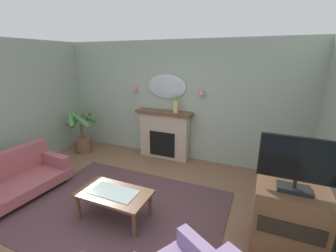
{
  "coord_description": "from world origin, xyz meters",
  "views": [
    {
      "loc": [
        1.88,
        -2.32,
        2.37
      ],
      "look_at": [
        0.33,
        1.32,
        1.15
      ],
      "focal_mm": 24.04,
      "sensor_mm": 36.0,
      "label": 1
    }
  ],
  "objects_px": {
    "mantel_vase_left": "(176,104)",
    "wall_mirror": "(167,87)",
    "wall_sconce_left": "(134,87)",
    "fireplace": "(164,135)",
    "tv_flatscreen": "(299,163)",
    "floral_couch": "(11,180)",
    "wall_sconce_right": "(202,91)",
    "tv_cabinet": "(287,221)",
    "potted_plant_corner_palm": "(82,129)",
    "coffee_table": "(114,195)"
  },
  "relations": [
    {
      "from": "wall_mirror",
      "to": "floral_couch",
      "type": "height_order",
      "value": "wall_mirror"
    },
    {
      "from": "fireplace",
      "to": "wall_sconce_right",
      "type": "bearing_deg",
      "value": 6.16
    },
    {
      "from": "fireplace",
      "to": "wall_mirror",
      "type": "relative_size",
      "value": 1.42
    },
    {
      "from": "coffee_table",
      "to": "potted_plant_corner_palm",
      "type": "relative_size",
      "value": 0.91
    },
    {
      "from": "wall_sconce_right",
      "to": "floral_couch",
      "type": "relative_size",
      "value": 0.08
    },
    {
      "from": "floral_couch",
      "to": "tv_flatscreen",
      "type": "relative_size",
      "value": 2.09
    },
    {
      "from": "tv_cabinet",
      "to": "coffee_table",
      "type": "bearing_deg",
      "value": -172.33
    },
    {
      "from": "mantel_vase_left",
      "to": "floral_couch",
      "type": "xyz_separation_m",
      "value": [
        -2.08,
        -2.54,
        -1.05
      ]
    },
    {
      "from": "mantel_vase_left",
      "to": "wall_sconce_right",
      "type": "distance_m",
      "value": 0.63
    },
    {
      "from": "fireplace",
      "to": "tv_flatscreen",
      "type": "xyz_separation_m",
      "value": [
        2.54,
        -2.02,
        0.68
      ]
    },
    {
      "from": "wall_sconce_left",
      "to": "fireplace",
      "type": "bearing_deg",
      "value": -6.16
    },
    {
      "from": "mantel_vase_left",
      "to": "wall_sconce_left",
      "type": "xyz_separation_m",
      "value": [
        -1.15,
        0.12,
        0.29
      ]
    },
    {
      "from": "coffee_table",
      "to": "wall_sconce_right",
      "type": "bearing_deg",
      "value": 74.93
    },
    {
      "from": "wall_mirror",
      "to": "wall_sconce_left",
      "type": "xyz_separation_m",
      "value": [
        -0.85,
        -0.05,
        -0.05
      ]
    },
    {
      "from": "wall_sconce_left",
      "to": "coffee_table",
      "type": "xyz_separation_m",
      "value": [
        1.05,
        -2.41,
        -1.28
      ]
    },
    {
      "from": "tv_flatscreen",
      "to": "mantel_vase_left",
      "type": "bearing_deg",
      "value": 138.35
    },
    {
      "from": "fireplace",
      "to": "tv_flatscreen",
      "type": "relative_size",
      "value": 1.62
    },
    {
      "from": "floral_couch",
      "to": "tv_cabinet",
      "type": "height_order",
      "value": "tv_cabinet"
    },
    {
      "from": "coffee_table",
      "to": "potted_plant_corner_palm",
      "type": "bearing_deg",
      "value": 141.82
    },
    {
      "from": "wall_sconce_right",
      "to": "tv_cabinet",
      "type": "xyz_separation_m",
      "value": [
        1.69,
        -2.09,
        -1.21
      ]
    },
    {
      "from": "mantel_vase_left",
      "to": "coffee_table",
      "type": "xyz_separation_m",
      "value": [
        -0.1,
        -2.29,
        -0.98
      ]
    },
    {
      "from": "mantel_vase_left",
      "to": "floral_couch",
      "type": "relative_size",
      "value": 0.25
    },
    {
      "from": "wall_sconce_right",
      "to": "wall_mirror",
      "type": "bearing_deg",
      "value": 176.63
    },
    {
      "from": "fireplace",
      "to": "wall_sconce_left",
      "type": "relative_size",
      "value": 9.71
    },
    {
      "from": "potted_plant_corner_palm",
      "to": "wall_sconce_left",
      "type": "bearing_deg",
      "value": 26.8
    },
    {
      "from": "wall_sconce_left",
      "to": "potted_plant_corner_palm",
      "type": "relative_size",
      "value": 0.12
    },
    {
      "from": "mantel_vase_left",
      "to": "coffee_table",
      "type": "relative_size",
      "value": 0.4
    },
    {
      "from": "fireplace",
      "to": "mantel_vase_left",
      "type": "relative_size",
      "value": 3.11
    },
    {
      "from": "wall_mirror",
      "to": "wall_sconce_right",
      "type": "xyz_separation_m",
      "value": [
        0.85,
        -0.05,
        -0.05
      ]
    },
    {
      "from": "fireplace",
      "to": "wall_mirror",
      "type": "bearing_deg",
      "value": 90.0
    },
    {
      "from": "coffee_table",
      "to": "tv_cabinet",
      "type": "bearing_deg",
      "value": 7.67
    },
    {
      "from": "wall_mirror",
      "to": "tv_cabinet",
      "type": "height_order",
      "value": "wall_mirror"
    },
    {
      "from": "mantel_vase_left",
      "to": "wall_mirror",
      "type": "relative_size",
      "value": 0.46
    },
    {
      "from": "wall_mirror",
      "to": "coffee_table",
      "type": "xyz_separation_m",
      "value": [
        0.2,
        -2.46,
        -1.33
      ]
    },
    {
      "from": "wall_mirror",
      "to": "floral_couch",
      "type": "distance_m",
      "value": 3.53
    },
    {
      "from": "wall_sconce_right",
      "to": "wall_sconce_left",
      "type": "bearing_deg",
      "value": 180.0
    },
    {
      "from": "fireplace",
      "to": "floral_couch",
      "type": "height_order",
      "value": "fireplace"
    },
    {
      "from": "tv_cabinet",
      "to": "potted_plant_corner_palm",
      "type": "relative_size",
      "value": 0.74
    },
    {
      "from": "wall_mirror",
      "to": "tv_cabinet",
      "type": "xyz_separation_m",
      "value": [
        2.54,
        -2.14,
        -1.26
      ]
    },
    {
      "from": "floral_couch",
      "to": "tv_cabinet",
      "type": "relative_size",
      "value": 1.95
    },
    {
      "from": "wall_sconce_left",
      "to": "tv_cabinet",
      "type": "xyz_separation_m",
      "value": [
        3.39,
        -2.09,
        -1.21
      ]
    },
    {
      "from": "coffee_table",
      "to": "potted_plant_corner_palm",
      "type": "xyz_separation_m",
      "value": [
        -2.28,
        1.79,
        0.24
      ]
    },
    {
      "from": "wall_mirror",
      "to": "wall_sconce_right",
      "type": "distance_m",
      "value": 0.85
    },
    {
      "from": "fireplace",
      "to": "tv_cabinet",
      "type": "xyz_separation_m",
      "value": [
        2.54,
        -2.0,
        -0.12
      ]
    },
    {
      "from": "potted_plant_corner_palm",
      "to": "coffee_table",
      "type": "bearing_deg",
      "value": -38.18
    },
    {
      "from": "tv_flatscreen",
      "to": "wall_mirror",
      "type": "bearing_deg",
      "value": 139.59
    },
    {
      "from": "floral_couch",
      "to": "fireplace",
      "type": "bearing_deg",
      "value": 55.17
    },
    {
      "from": "mantel_vase_left",
      "to": "coffee_table",
      "type": "height_order",
      "value": "mantel_vase_left"
    },
    {
      "from": "coffee_table",
      "to": "tv_flatscreen",
      "type": "distance_m",
      "value": 2.51
    },
    {
      "from": "tv_cabinet",
      "to": "tv_flatscreen",
      "type": "relative_size",
      "value": 1.07
    }
  ]
}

